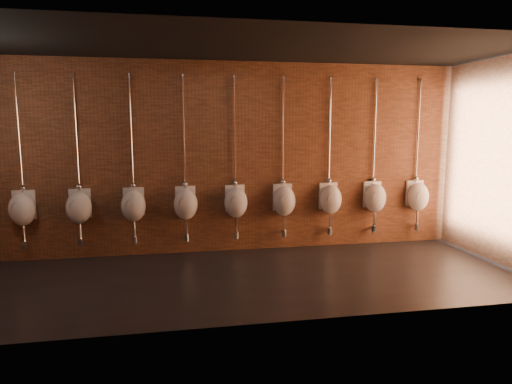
# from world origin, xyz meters

# --- Properties ---
(ground) EXTENTS (8.50, 8.50, 0.00)m
(ground) POSITION_xyz_m (0.00, 0.00, 0.00)
(ground) COLOR black
(ground) RESTS_ON ground
(room_shell) EXTENTS (8.54, 3.04, 3.22)m
(room_shell) POSITION_xyz_m (0.00, 0.00, 2.01)
(room_shell) COLOR black
(room_shell) RESTS_ON ground
(urinal_1) EXTENTS (0.41, 0.36, 2.72)m
(urinal_1) POSITION_xyz_m (-3.06, 1.36, 0.88)
(urinal_1) COLOR white
(urinal_1) RESTS_ON ground
(urinal_2) EXTENTS (0.41, 0.36, 2.72)m
(urinal_2) POSITION_xyz_m (-2.22, 1.36, 0.88)
(urinal_2) COLOR white
(urinal_2) RESTS_ON ground
(urinal_3) EXTENTS (0.41, 0.36, 2.72)m
(urinal_3) POSITION_xyz_m (-1.39, 1.36, 0.88)
(urinal_3) COLOR white
(urinal_3) RESTS_ON ground
(urinal_4) EXTENTS (0.41, 0.36, 2.72)m
(urinal_4) POSITION_xyz_m (-0.55, 1.36, 0.88)
(urinal_4) COLOR white
(urinal_4) RESTS_ON ground
(urinal_5) EXTENTS (0.41, 0.36, 2.72)m
(urinal_5) POSITION_xyz_m (0.29, 1.36, 0.88)
(urinal_5) COLOR white
(urinal_5) RESTS_ON ground
(urinal_6) EXTENTS (0.41, 0.36, 2.72)m
(urinal_6) POSITION_xyz_m (1.12, 1.36, 0.88)
(urinal_6) COLOR white
(urinal_6) RESTS_ON ground
(urinal_7) EXTENTS (0.41, 0.36, 2.72)m
(urinal_7) POSITION_xyz_m (1.96, 1.36, 0.88)
(urinal_7) COLOR white
(urinal_7) RESTS_ON ground
(urinal_8) EXTENTS (0.41, 0.36, 2.72)m
(urinal_8) POSITION_xyz_m (2.80, 1.36, 0.88)
(urinal_8) COLOR white
(urinal_8) RESTS_ON ground
(urinal_9) EXTENTS (0.41, 0.36, 2.72)m
(urinal_9) POSITION_xyz_m (3.63, 1.36, 0.88)
(urinal_9) COLOR white
(urinal_9) RESTS_ON ground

